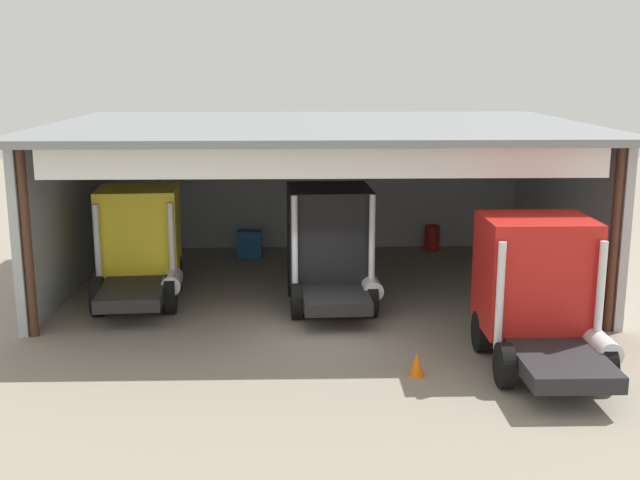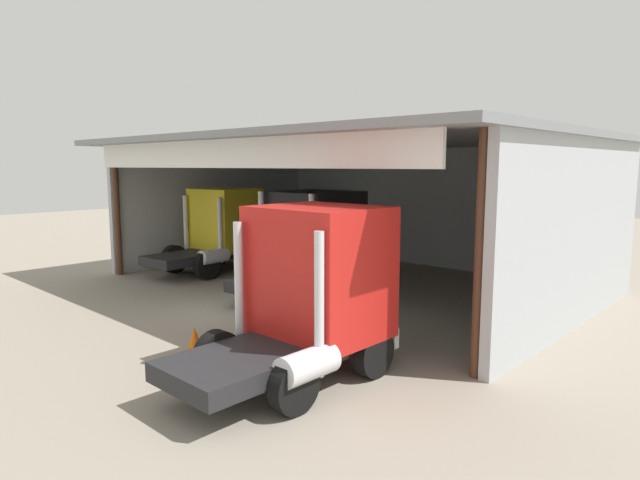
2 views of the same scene
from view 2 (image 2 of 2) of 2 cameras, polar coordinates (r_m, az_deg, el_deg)
The scene contains 8 objects.
ground_plane at distance 16.41m, azimuth -8.76°, elevation -7.38°, with size 80.00×80.00×0.00m, color gray.
workshop_shed at distance 20.08m, azimuth 4.61°, elevation 6.24°, with size 16.35×11.59×5.23m.
truck_yellow_center_right_bay at distance 22.41m, azimuth -10.53°, elevation 1.22°, with size 2.75×4.93×3.36m.
truck_black_center_bay at distance 17.75m, azimuth -0.90°, elevation -0.06°, with size 2.73×4.70×3.47m.
truck_red_right_bay at distance 11.05m, azimuth -1.00°, elevation -5.17°, with size 2.69×4.71×3.47m.
oil_drum at distance 21.36m, azimuth 20.34°, elevation -2.92°, with size 0.58×0.58×0.94m, color #B21E19.
tool_cart at distance 24.02m, azimuth 3.91°, elevation -1.22°, with size 0.90×0.60×1.00m, color #1E59A5.
traffic_cone at distance 13.15m, azimuth -13.14°, elevation -10.11°, with size 0.36×0.36×0.56m, color orange.
Camera 2 is at (12.50, -9.73, 4.30)m, focal length 30.21 mm.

